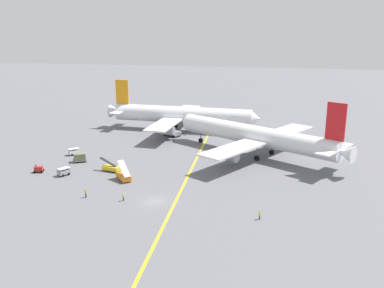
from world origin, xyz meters
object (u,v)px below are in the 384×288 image
gse_stair_truck_yellow (124,176)px  ground_crew_marshaller_foreground (260,215)px  airliner_being_pushed (256,136)px  gse_baggage_cart_trailing (64,172)px  gse_gpu_cart_small (39,169)px  gse_container_dolly_flat (80,157)px  gse_belt_loader_portside (111,168)px  pushback_tug (172,132)px  ground_crew_wing_walker_right (86,193)px  gse_baggage_cart_near_cluster (74,152)px  airliner_at_gate_left (181,115)px  ground_crew_ramp_agent_by_cones (123,197)px

gse_stair_truck_yellow → ground_crew_marshaller_foreground: bearing=-23.4°
airliner_being_pushed → gse_stair_truck_yellow: 36.39m
gse_baggage_cart_trailing → gse_gpu_cart_small: bearing=174.9°
gse_container_dolly_flat → gse_gpu_cart_small: gse_container_dolly_flat is taller
gse_baggage_cart_trailing → gse_belt_loader_portside: bearing=29.0°
airliner_being_pushed → gse_belt_loader_portside: 37.39m
pushback_tug → gse_container_dolly_flat: size_ratio=2.06×
gse_gpu_cart_small → ground_crew_marshaller_foreground: bearing=-14.8°
pushback_tug → gse_container_dolly_flat: bearing=-116.7°
gse_baggage_cart_trailing → ground_crew_wing_walker_right: size_ratio=1.84×
airliner_being_pushed → pushback_tug: size_ratio=5.83×
airliner_being_pushed → gse_stair_truck_yellow: size_ratio=9.96×
gse_container_dolly_flat → ground_crew_marshaller_foreground: bearing=-26.5°
gse_baggage_cart_near_cluster → gse_gpu_cart_small: 14.35m
ground_crew_wing_walker_right → gse_stair_truck_yellow: bearing=71.8°
gse_container_dolly_flat → gse_baggage_cart_near_cluster: 6.67m
gse_stair_truck_yellow → gse_gpu_cart_small: (-20.85, 0.50, -0.23)m
airliner_being_pushed → gse_gpu_cart_small: bearing=-152.8°
gse_container_dolly_flat → ground_crew_wing_walker_right: size_ratio=2.26×
airliner_at_gate_left → gse_baggage_cart_near_cluster: bearing=-122.5°
gse_belt_loader_portside → gse_gpu_cart_small: (-15.77, -4.46, -0.03)m
pushback_tug → gse_belt_loader_portside: gse_belt_loader_portside is taller
pushback_tug → ground_crew_marshaller_foreground: pushback_tug is taller
ground_crew_ramp_agent_by_cones → ground_crew_wing_walker_right: (-7.70, -0.12, 0.04)m
airliner_at_gate_left → airliner_being_pushed: (25.58, -22.18, 0.09)m
airliner_being_pushed → ground_crew_wing_walker_right: 46.55m
gse_belt_loader_portside → gse_baggage_cart_near_cluster: gse_belt_loader_portside is taller
gse_container_dolly_flat → ground_crew_marshaller_foreground: gse_container_dolly_flat is taller
airliner_being_pushed → gse_belt_loader_portside: bearing=-147.8°
gse_baggage_cart_trailing → ground_crew_marshaller_foreground: 45.95m
pushback_tug → airliner_being_pushed: bearing=-29.5°
airliner_being_pushed → gse_belt_loader_portside: size_ratio=9.19×
airliner_being_pushed → pushback_tug: airliner_being_pushed is taller
airliner_being_pushed → gse_belt_loader_portside: (-31.41, -19.80, -4.40)m
gse_baggage_cart_trailing → gse_baggage_cart_near_cluster: (-5.56, 14.90, 0.00)m
ground_crew_marshaller_foreground → gse_container_dolly_flat: bearing=153.5°
airliner_being_pushed → gse_gpu_cart_small: 53.24m
gse_baggage_cart_near_cluster → airliner_at_gate_left: bearing=57.5°
gse_container_dolly_flat → gse_gpu_cart_small: (-5.41, -9.21, -0.38)m
gse_gpu_cart_small → gse_baggage_cart_trailing: bearing=-5.1°
airliner_at_gate_left → ground_crew_ramp_agent_by_cones: 57.77m
airliner_at_gate_left → gse_baggage_cart_near_cluster: airliner_at_gate_left is taller
ground_crew_wing_walker_right → pushback_tug: bearing=86.4°
gse_belt_loader_portside → gse_stair_truck_yellow: bearing=-44.3°
gse_belt_loader_portside → ground_crew_marshaller_foreground: gse_belt_loader_portside is taller
pushback_tug → gse_gpu_cart_small: size_ratio=3.20×
airliner_at_gate_left → pushback_tug: airliner_at_gate_left is taller
airliner_being_pushed → gse_stair_truck_yellow: bearing=-136.8°
airliner_at_gate_left → gse_belt_loader_portside: size_ratio=9.87×
airliner_at_gate_left → ground_crew_marshaller_foreground: airliner_at_gate_left is taller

